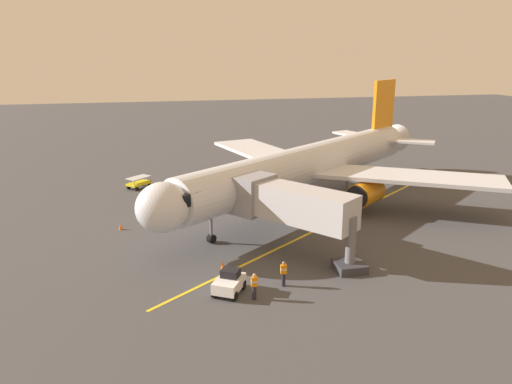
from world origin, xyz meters
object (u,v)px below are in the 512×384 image
(safety_cone_nose_right, at_px, (121,226))
(ground_crew_marshaller, at_px, (284,273))
(jet_bridge, at_px, (285,203))
(tug_near_nose, at_px, (229,283))
(ground_crew_wing_walker, at_px, (254,286))
(safety_cone_nose_left, at_px, (223,265))
(airplane, at_px, (310,164))
(baggage_cart_portside, at_px, (139,182))

(safety_cone_nose_right, bearing_deg, ground_crew_marshaller, 128.85)
(jet_bridge, bearing_deg, safety_cone_nose_right, -31.18)
(ground_crew_marshaller, distance_m, tug_near_nose, 3.59)
(jet_bridge, xyz_separation_m, ground_crew_wing_walker, (3.95, 7.07, -2.88))
(jet_bridge, relative_size, ground_crew_wing_walker, 6.00)
(jet_bridge, height_order, safety_cone_nose_left, jet_bridge)
(ground_crew_marshaller, xyz_separation_m, safety_cone_nose_left, (3.40, -3.49, -0.61))
(airplane, relative_size, ground_crew_wing_walker, 20.21)
(jet_bridge, distance_m, safety_cone_nose_right, 14.89)
(ground_crew_wing_walker, height_order, safety_cone_nose_right, ground_crew_wing_walker)
(ground_crew_marshaller, height_order, ground_crew_wing_walker, same)
(jet_bridge, xyz_separation_m, tug_near_nose, (5.30, 5.90, -3.06))
(tug_near_nose, distance_m, safety_cone_nose_right, 15.16)
(ground_crew_marshaller, distance_m, ground_crew_wing_walker, 2.59)
(safety_cone_nose_left, xyz_separation_m, safety_cone_nose_right, (7.27, -9.75, 0.00))
(airplane, bearing_deg, ground_crew_marshaller, 66.05)
(ground_crew_wing_walker, relative_size, baggage_cart_portside, 0.60)
(safety_cone_nose_left, bearing_deg, tug_near_nose, 87.04)
(ground_crew_marshaller, bearing_deg, ground_crew_wing_walker, 30.76)
(tug_near_nose, xyz_separation_m, safety_cone_nose_left, (-0.19, -3.64, -0.43))
(ground_crew_marshaller, height_order, baggage_cart_portside, ground_crew_marshaller)
(airplane, relative_size, safety_cone_nose_left, 62.83)
(ground_crew_marshaller, bearing_deg, safety_cone_nose_left, -45.77)
(ground_crew_marshaller, bearing_deg, jet_bridge, -106.66)
(ground_crew_wing_walker, xyz_separation_m, baggage_cart_portside, (6.91, -27.87, -0.23))
(safety_cone_nose_left, height_order, safety_cone_nose_right, same)
(ground_crew_wing_walker, bearing_deg, ground_crew_marshaller, -149.24)
(ground_crew_wing_walker, height_order, tug_near_nose, ground_crew_wing_walker)
(jet_bridge, distance_m, baggage_cart_portside, 23.66)
(baggage_cart_portside, distance_m, safety_cone_nose_right, 13.39)
(tug_near_nose, height_order, baggage_cart_portside, tug_near_nose)
(airplane, distance_m, ground_crew_marshaller, 18.68)
(jet_bridge, relative_size, safety_cone_nose_left, 18.65)
(tug_near_nose, relative_size, baggage_cart_portside, 0.96)
(jet_bridge, xyz_separation_m, safety_cone_nose_right, (12.38, -7.49, -3.49))
(baggage_cart_portside, relative_size, safety_cone_nose_right, 5.20)
(jet_bridge, xyz_separation_m, ground_crew_marshaller, (1.72, 5.75, -2.88))
(safety_cone_nose_left, bearing_deg, airplane, -129.17)
(baggage_cart_portside, bearing_deg, jet_bridge, 117.57)
(ground_crew_wing_walker, distance_m, safety_cone_nose_right, 16.84)
(jet_bridge, xyz_separation_m, baggage_cart_portside, (10.86, -20.79, -3.11))
(tug_near_nose, relative_size, safety_cone_nose_right, 4.99)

